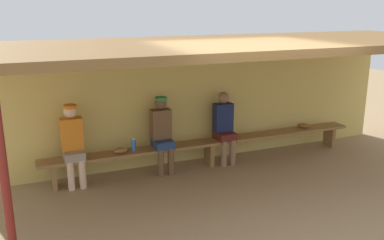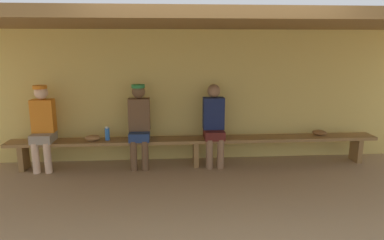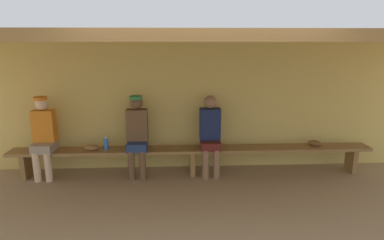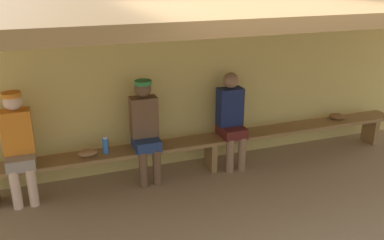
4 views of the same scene
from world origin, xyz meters
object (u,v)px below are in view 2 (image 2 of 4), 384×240
water_bottle_clear (107,134)px  player_leftmost (214,122)px  bench (196,143)px  player_rightmost (139,122)px  baseball_glove_tan (319,133)px  player_shirtless_tan (43,124)px  baseball_glove_dark_brown (93,138)px

water_bottle_clear → player_leftmost: bearing=0.1°
bench → player_rightmost: size_ratio=4.46×
baseball_glove_tan → water_bottle_clear: bearing=-142.2°
player_rightmost → baseball_glove_tan: bearing=0.6°
player_shirtless_tan → player_rightmost: bearing=0.0°
player_rightmost → baseball_glove_dark_brown: player_rightmost is taller
player_rightmost → player_leftmost: size_ratio=1.01×
baseball_glove_tan → baseball_glove_dark_brown: bearing=-142.0°
player_rightmost → player_shirtless_tan: 1.50m
bench → player_rightmost: (-0.91, 0.00, 0.36)m
baseball_glove_dark_brown → player_rightmost: bearing=178.4°
player_leftmost → baseball_glove_dark_brown: size_ratio=5.56×
player_rightmost → baseball_glove_dark_brown: 0.78m
bench → player_rightmost: bearing=179.8°
bench → baseball_glove_tan: bearing=1.0°
player_rightmost → player_shirtless_tan: (-1.50, 0.00, 0.00)m
player_rightmost → water_bottle_clear: size_ratio=6.15×
player_rightmost → player_leftmost: 1.20m
player_rightmost → bench: bearing=-0.2°
bench → player_leftmost: size_ratio=4.49×
player_leftmost → baseball_glove_tan: player_leftmost is taller
player_leftmost → player_shirtless_tan: player_shirtless_tan is taller
bench → baseball_glove_dark_brown: baseball_glove_dark_brown is taller
bench → baseball_glove_dark_brown: (-1.65, -0.02, 0.12)m
bench → player_shirtless_tan: (-2.41, 0.00, 0.36)m
water_bottle_clear → baseball_glove_tan: bearing=0.6°
bench → baseball_glove_tan: size_ratio=25.00×
bench → player_shirtless_tan: bearing=179.9°
player_shirtless_tan → water_bottle_clear: size_ratio=6.15×
bench → player_rightmost: player_rightmost is taller
player_leftmost → bench: bearing=-179.4°
water_bottle_clear → bench: bearing=-0.1°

